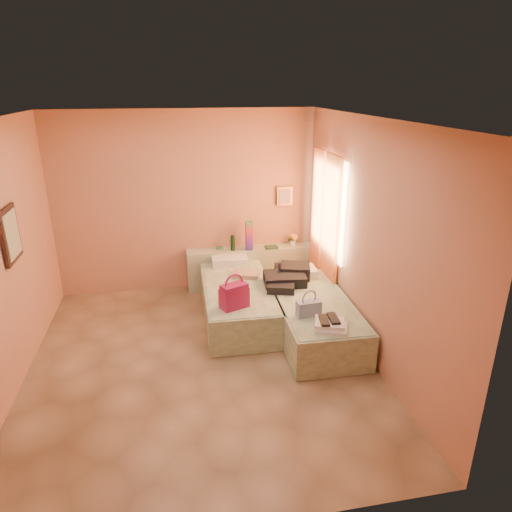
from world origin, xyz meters
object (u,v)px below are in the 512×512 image
Objects in this scene: headboard_ledge at (251,267)px; magenta_handbag at (234,296)px; towel_stack at (332,326)px; water_bottle at (233,243)px; bed_left at (238,301)px; flower_vase at (293,239)px; blue_handbag at (309,308)px; bed_right at (312,317)px; green_book at (271,247)px.

headboard_ledge is 1.82m from magenta_handbag.
headboard_ledge is 5.86× the size of towel_stack.
towel_stack is at bearing -71.96° from water_bottle.
bed_left is at bearing 121.38° from towel_stack.
headboard_ledge is 1.02× the size of bed_left.
headboard_ledge is at bearing 10.02° from water_bottle.
flower_vase is at bearing 31.40° from magenta_handbag.
flower_vase is at bearing 74.05° from blue_handbag.
bed_right is 10.15× the size of green_book.
towel_stack is (-0.03, -0.78, 0.30)m from bed_right.
green_book reaches higher than bed_left.
blue_handbag is (0.63, -2.05, -0.18)m from water_bottle.
bed_left is 1.70m from towel_stack.
headboard_ledge reaches higher than bed_right.
water_bottle is (0.08, 1.00, 0.52)m from bed_left.
bed_right is 0.83m from towel_stack.
water_bottle is 1.23× the size of green_book.
bed_left is at bearing -135.63° from flower_vase.
flower_vase is at bearing 85.22° from towel_stack.
water_bottle is at bearing 86.74° from bed_left.
water_bottle is 1.68m from magenta_handbag.
flower_vase is 0.65× the size of towel_stack.
bed_right is at bearing -63.56° from water_bottle.
water_bottle is (-0.82, 1.65, 0.52)m from bed_right.
magenta_handbag is (-0.14, -0.67, 0.41)m from bed_left.
water_bottle is 0.70× the size of magenta_handbag.
green_book is (0.62, -0.02, -0.10)m from water_bottle.
water_bottle is 1.06× the size of flower_vase.
green_book reaches higher than towel_stack.
blue_handbag is at bearing -113.82° from bed_right.
headboard_ledge is 6.94× the size of blue_handbag.
bed_right is 8.25× the size of water_bottle.
blue_handbag reaches higher than green_book.
green_book reaches higher than headboard_ledge.
magenta_handbag is (-1.22, -1.72, -0.10)m from flower_vase.
magenta_handbag is 0.94m from blue_handbag.
green_book reaches higher than bed_right.
flower_vase is at bearing 0.42° from headboard_ledge.
flower_vase reaches higher than magenta_handbag.
bed_left is 5.71× the size of towel_stack.
bed_right is 1.79m from flower_vase.
flower_vase is (0.18, 1.71, 0.51)m from bed_right.
green_book is 2.03m from blue_handbag.
magenta_handbag reaches higher than headboard_ledge.
bed_right is 0.56m from blue_handbag.
bed_right is 6.77× the size of blue_handbag.
bed_right is 5.71× the size of towel_stack.
headboard_ledge is 8.96× the size of flower_vase.
headboard_ledge is at bearing 108.52° from bed_right.
headboard_ledge is 1.12m from bed_left.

